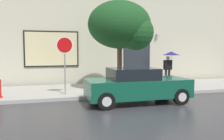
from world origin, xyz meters
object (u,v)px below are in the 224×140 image
Objects in this scene: street_tree at (123,26)px; pedestrian_with_umbrella at (170,58)px; parked_car at (137,86)px; stop_sign at (65,54)px.

pedestrian_with_umbrella is at bearing 26.45° from street_tree.
parked_car is 3.49m from stop_sign.
parked_car is at bearing -133.51° from pedestrian_with_umbrella.
street_tree is at bearing -153.55° from pedestrian_with_umbrella.
pedestrian_with_umbrella is (3.70, 3.89, 0.98)m from parked_car.
parked_car is at bearing -93.06° from street_tree.
stop_sign reaches higher than parked_car.
pedestrian_with_umbrella is 0.74× the size of stop_sign.
pedestrian_with_umbrella is at bearing 46.49° from parked_car.
pedestrian_with_umbrella is 4.31m from street_tree.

